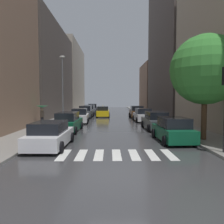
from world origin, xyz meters
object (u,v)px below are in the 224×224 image
Objects in this scene: parked_car_left_fourth at (86,112)px; parked_car_left_fifth at (90,110)px; parked_car_left_nearest at (50,135)px; parked_car_left_second at (68,123)px; parked_car_left_third at (80,116)px; street_tree_right at (205,70)px; taxi_midroad at (103,112)px; parked_car_right_nearest at (173,130)px; parked_car_right_fourth at (137,112)px; parked_car_left_sixth at (93,108)px; pedestrian_foreground at (42,110)px; lamp_post_left at (63,85)px; parked_car_right_second at (156,121)px; parked_car_right_third at (143,115)px.

parked_car_left_fourth reaches higher than parked_car_left_fifth.
parked_car_left_second is (-0.08, 5.94, 0.06)m from parked_car_left_nearest.
parked_car_left_third is 12.38m from parked_car_left_fifth.
taxi_midroad is at bearing 110.85° from street_tree_right.
parked_car_left_second is 6.67m from parked_car_left_third.
parked_car_left_nearest is 20.91m from taxi_midroad.
parked_car_left_third reaches higher than parked_car_left_nearest.
parked_car_left_third is 1.02× the size of parked_car_right_nearest.
parked_car_left_sixth is at bearing 33.68° from parked_car_right_fourth.
pedestrian_foreground is 3.85m from lamp_post_left.
parked_car_right_second is 1.08× the size of parked_car_right_fourth.
parked_car_left_fifth is at bearing 32.16° from parked_car_right_third.
parked_car_left_second is 15.04m from taxi_midroad.
parked_car_left_sixth is at bearing 0.92° from parked_car_left_nearest.
parked_car_left_second is at bearing 169.57° from taxi_midroad.
parked_car_left_third reaches higher than parked_car_right_third.
lamp_post_left is at bearing 155.11° from taxi_midroad.
parked_car_left_third is at bearing 33.21° from lamp_post_left.
parked_car_right_third is (7.62, 13.84, 0.04)m from parked_car_left_nearest.
parked_car_left_fourth reaches higher than parked_car_left_third.
lamp_post_left is (-1.80, -19.35, 3.57)m from parked_car_left_sixth.
street_tree_right is (7.30, -19.15, 3.97)m from taxi_midroad.
parked_car_left_fifth reaches higher than parked_car_left_second.
taxi_midroad is (2.38, -10.07, -0.04)m from parked_car_left_sixth.
lamp_post_left is (-1.70, 11.48, 3.66)m from parked_car_left_nearest.
taxi_midroad is at bearing -168.11° from parked_car_left_sixth.
parked_car_right_fourth is 0.93× the size of taxi_midroad.
parked_car_right_second is at bearing -46.20° from parked_car_left_nearest.
parked_car_right_second is 11.01m from lamp_post_left.
parked_car_left_third is 0.94× the size of parked_car_left_sixth.
parked_car_left_fifth is 1.10× the size of parked_car_right_third.
parked_car_right_fourth is at bearing 40.45° from lamp_post_left.
parked_car_left_fifth reaches higher than parked_car_left_nearest.
pedestrian_foreground reaches higher than parked_car_right_second.
parked_car_left_nearest is 24.99m from parked_car_left_fifth.
pedestrian_foreground reaches higher than parked_car_right_fourth.
parked_car_left_third is at bearing -178.26° from parked_car_left_fourth.
parked_car_left_sixth is 1.02× the size of taxi_midroad.
street_tree_right is at bearing -172.10° from parked_car_right_third.
parked_car_left_third is at bearing 131.54° from street_tree_right.
parked_car_left_sixth is 18.58m from parked_car_right_third.
parked_car_left_sixth is at bearing 1.24° from parked_car_left_second.
parked_car_left_fourth reaches higher than parked_car_left_nearest.
parked_car_left_fifth is 1.00× the size of parked_car_left_sixth.
street_tree_right is 0.93× the size of lamp_post_left.
lamp_post_left is (-9.32, -2.36, 3.62)m from parked_car_right_third.
parked_car_left_fifth is at bearing 1.30° from parked_car_left_second.
parked_car_right_nearest is (7.80, -4.38, -0.03)m from parked_car_left_second.
lamp_post_left reaches higher than street_tree_right.
parked_car_left_fifth is 0.66× the size of street_tree_right.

